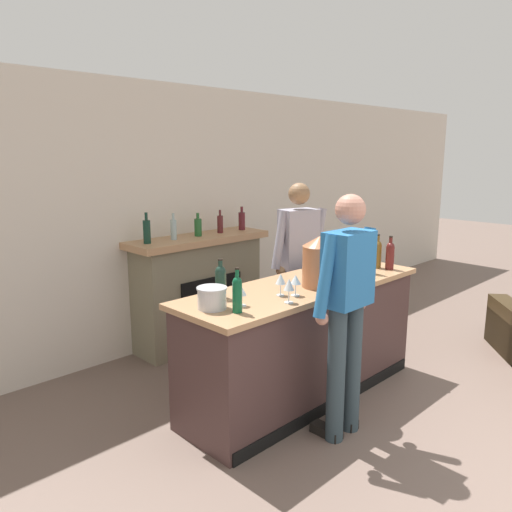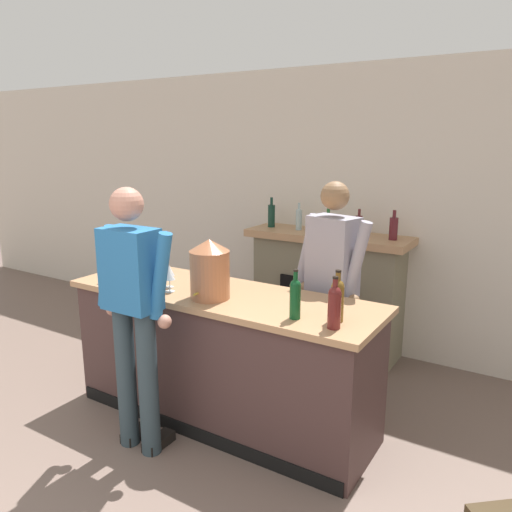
% 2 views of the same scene
% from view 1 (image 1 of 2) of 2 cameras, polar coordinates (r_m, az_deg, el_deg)
% --- Properties ---
extents(wall_back_panel, '(12.00, 0.07, 2.75)m').
position_cam_1_polar(wall_back_panel, '(5.54, -7.67, 4.60)').
color(wall_back_panel, beige).
rests_on(wall_back_panel, ground_plane).
extents(bar_counter, '(2.35, 0.75, 0.99)m').
position_cam_1_polar(bar_counter, '(4.29, 5.45, -9.56)').
color(bar_counter, '#452E2D').
rests_on(bar_counter, ground_plane).
extents(fireplace_stone, '(1.59, 0.52, 1.49)m').
position_cam_1_polar(fireplace_stone, '(5.44, -6.55, -3.78)').
color(fireplace_stone, '#7B745B').
rests_on(fireplace_stone, ground_plane).
extents(potted_plant_corner, '(0.41, 0.41, 0.64)m').
position_cam_1_polar(potted_plant_corner, '(7.26, 13.23, -2.75)').
color(potted_plant_corner, '#4F4E3F').
rests_on(potted_plant_corner, ground_plane).
extents(person_customer, '(0.66, 0.30, 1.78)m').
position_cam_1_polar(person_customer, '(3.59, 10.26, -5.69)').
color(person_customer, '#304048').
rests_on(person_customer, ground_plane).
extents(person_bartender, '(0.64, 0.37, 1.77)m').
position_cam_1_polar(person_bartender, '(4.95, 4.84, -0.80)').
color(person_bartender, brown).
rests_on(person_bartender, ground_plane).
extents(copper_dispenser, '(0.28, 0.32, 0.41)m').
position_cam_1_polar(copper_dispenser, '(4.01, 7.26, -0.62)').
color(copper_dispenser, '#AD6742').
rests_on(copper_dispenser, bar_counter).
extents(ice_bucket_steel, '(0.21, 0.21, 0.15)m').
position_cam_1_polar(ice_bucket_steel, '(3.47, -5.05, -4.79)').
color(ice_bucket_steel, silver).
rests_on(ice_bucket_steel, bar_counter).
extents(wine_bottle_riesling_slim, '(0.07, 0.07, 0.31)m').
position_cam_1_polar(wine_bottle_riesling_slim, '(3.36, -2.15, -4.22)').
color(wine_bottle_riesling_slim, '#0E5130').
rests_on(wine_bottle_riesling_slim, bar_counter).
extents(wine_bottle_chardonnay_pale, '(0.08, 0.08, 0.32)m').
position_cam_1_polar(wine_bottle_chardonnay_pale, '(4.79, 13.68, 0.36)').
color(wine_bottle_chardonnay_pale, brown).
rests_on(wine_bottle_chardonnay_pale, bar_counter).
extents(wine_bottle_port_short, '(0.07, 0.07, 0.31)m').
position_cam_1_polar(wine_bottle_port_short, '(4.55, 13.08, -0.29)').
color(wine_bottle_port_short, '#0E421E').
rests_on(wine_bottle_port_short, bar_counter).
extents(wine_bottle_merlot_tall, '(0.08, 0.08, 0.30)m').
position_cam_1_polar(wine_bottle_merlot_tall, '(3.70, -4.06, -2.78)').
color(wine_bottle_merlot_tall, '#1A3328').
rests_on(wine_bottle_merlot_tall, bar_counter).
extents(wine_bottle_burgundy_dark, '(0.08, 0.08, 0.31)m').
position_cam_1_polar(wine_bottle_burgundy_dark, '(4.76, 15.07, 0.17)').
color(wine_bottle_burgundy_dark, '#5B1C1A').
rests_on(wine_bottle_burgundy_dark, bar_counter).
extents(wine_glass_mid_counter, '(0.08, 0.08, 0.15)m').
position_cam_1_polar(wine_glass_mid_counter, '(3.50, -1.71, -4.06)').
color(wine_glass_mid_counter, silver).
rests_on(wine_glass_mid_counter, bar_counter).
extents(wine_glass_near_bucket, '(0.08, 0.08, 0.18)m').
position_cam_1_polar(wine_glass_near_bucket, '(3.58, 3.79, -3.37)').
color(wine_glass_near_bucket, silver).
rests_on(wine_glass_near_bucket, bar_counter).
extents(wine_glass_back_row, '(0.08, 0.08, 0.16)m').
position_cam_1_polar(wine_glass_back_row, '(3.76, 4.54, -2.79)').
color(wine_glass_back_row, silver).
rests_on(wine_glass_back_row, bar_counter).
extents(wine_glass_front_left, '(0.08, 0.08, 0.17)m').
position_cam_1_polar(wine_glass_front_left, '(3.76, 2.83, -2.70)').
color(wine_glass_front_left, silver).
rests_on(wine_glass_front_left, bar_counter).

